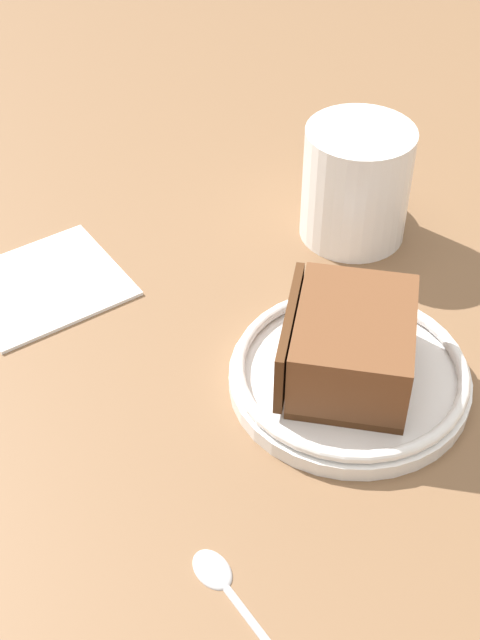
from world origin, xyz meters
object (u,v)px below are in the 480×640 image
Objects in this scene: small_plate at (350,375)px; tea_mug at (356,181)px; teaspoon at (229,589)px; folded_napkin at (44,283)px; cake_slice at (349,345)px.

small_plate is 18.79cm from tea_mug.
small_plate reaches higher than teaspoon.
tea_mug is 26.71cm from folded_napkin.
tea_mug reaches higher than cake_slice.
small_plate is 25.74cm from folded_napkin.
folded_napkin is (9.35, 24.57, -4.73)cm from tea_mug.
folded_napkin is at bearing -8.22° from teaspoon.
small_plate is 1.42× the size of folded_napkin.
teaspoon is at bearing 171.78° from folded_napkin.
folded_napkin is at bearing 27.84° from small_plate.
cake_slice is 18.37cm from tea_mug.
small_plate is 1.66× the size of tea_mug.
cake_slice is at bearing 42.28° from small_plate.
folded_napkin is at bearing 27.69° from cake_slice.
tea_mug is (13.40, -12.55, 4.02)cm from small_plate.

